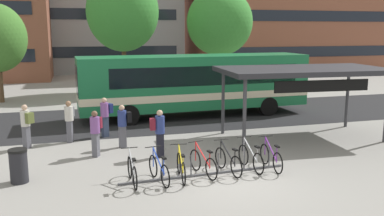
% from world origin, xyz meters
% --- Properties ---
extents(ground, '(200.00, 200.00, 0.00)m').
position_xyz_m(ground, '(0.00, 0.00, 0.00)').
color(ground, gray).
extents(bus_lane_asphalt, '(80.00, 7.20, 0.01)m').
position_xyz_m(bus_lane_asphalt, '(0.00, 9.54, 0.00)').
color(bus_lane_asphalt, '#232326').
rests_on(bus_lane_asphalt, ground).
extents(city_bus, '(12.10, 2.96, 3.20)m').
position_xyz_m(city_bus, '(1.58, 9.54, 1.78)').
color(city_bus, '#196B3D').
rests_on(city_bus, ground).
extents(bike_rack, '(5.46, 0.36, 0.70)m').
position_xyz_m(bike_rack, '(-0.67, 0.60, 0.10)').
color(bike_rack, '#47474C').
rests_on(bike_rack, ground).
extents(parked_bicycle_silver_0, '(0.52, 1.72, 0.99)m').
position_xyz_m(parked_bicycle_silver_0, '(-2.96, 0.48, 0.38)').
color(parked_bicycle_silver_0, black).
rests_on(parked_bicycle_silver_0, ground).
extents(parked_bicycle_blue_1, '(0.52, 1.71, 0.99)m').
position_xyz_m(parked_bicycle_blue_1, '(-2.17, 0.40, 0.38)').
color(parked_bicycle_blue_1, black).
rests_on(parked_bicycle_blue_1, ground).
extents(parked_bicycle_yellow_2, '(0.52, 1.72, 0.99)m').
position_xyz_m(parked_bicycle_yellow_2, '(-1.48, 0.45, 0.38)').
color(parked_bicycle_yellow_2, black).
rests_on(parked_bicycle_yellow_2, ground).
extents(parked_bicycle_red_3, '(0.56, 1.69, 0.99)m').
position_xyz_m(parked_bicycle_red_3, '(-0.72, 0.63, 0.38)').
color(parked_bicycle_red_3, black).
rests_on(parked_bicycle_red_3, ground).
extents(parked_bicycle_black_4, '(0.52, 1.71, 0.99)m').
position_xyz_m(parked_bicycle_black_4, '(0.12, 0.62, 0.38)').
color(parked_bicycle_black_4, black).
rests_on(parked_bicycle_black_4, ground).
extents(parked_bicycle_silver_5, '(0.52, 1.72, 0.99)m').
position_xyz_m(parked_bicycle_silver_5, '(0.94, 0.72, 0.38)').
color(parked_bicycle_silver_5, black).
rests_on(parked_bicycle_silver_5, ground).
extents(parked_bicycle_purple_6, '(0.52, 1.72, 0.99)m').
position_xyz_m(parked_bicycle_purple_6, '(1.61, 0.61, 0.38)').
color(parked_bicycle_purple_6, black).
rests_on(parked_bicycle_purple_6, ground).
extents(transit_shelter, '(7.06, 3.99, 2.96)m').
position_xyz_m(transit_shelter, '(4.66, 3.91, 2.79)').
color(transit_shelter, '#38383D').
rests_on(transit_shelter, ground).
extents(commuter_maroon_pack_0, '(0.54, 0.36, 1.73)m').
position_xyz_m(commuter_maroon_pack_0, '(-1.67, 2.86, 1.00)').
color(commuter_maroon_pack_0, black).
rests_on(commuter_maroon_pack_0, ground).
extents(commuter_navy_pack_1, '(0.61, 0.52, 1.70)m').
position_xyz_m(commuter_navy_pack_1, '(-3.28, 6.36, 0.98)').
color(commuter_navy_pack_1, '#2D3851').
rests_on(commuter_navy_pack_1, ground).
extents(commuter_grey_pack_2, '(0.43, 0.58, 1.71)m').
position_xyz_m(commuter_grey_pack_2, '(-4.74, 5.89, 0.99)').
color(commuter_grey_pack_2, '#565660').
rests_on(commuter_grey_pack_2, ground).
extents(commuter_black_pack_3, '(0.56, 0.39, 1.67)m').
position_xyz_m(commuter_black_pack_3, '(-2.74, 4.53, 0.96)').
color(commuter_black_pack_3, '#565660').
rests_on(commuter_black_pack_3, ground).
extents(commuter_olive_pack_4, '(0.58, 0.59, 1.72)m').
position_xyz_m(commuter_olive_pack_4, '(-6.33, 5.38, 0.99)').
color(commuter_olive_pack_4, '#565660').
rests_on(commuter_olive_pack_4, ground).
extents(commuter_maroon_pack_5, '(0.51, 0.60, 1.68)m').
position_xyz_m(commuter_maroon_pack_5, '(-3.83, 3.60, 0.97)').
color(commuter_maroon_pack_5, '#565660').
rests_on(commuter_maroon_pack_5, ground).
extents(trash_bin, '(0.55, 0.55, 1.03)m').
position_xyz_m(trash_bin, '(-6.20, 1.55, 0.52)').
color(trash_bin, '#232328').
rests_on(trash_bin, ground).
extents(street_tree_0, '(4.97, 4.97, 7.62)m').
position_xyz_m(street_tree_0, '(6.30, 18.86, 5.08)').
color(street_tree_0, brown).
rests_on(street_tree_0, ground).
extents(street_tree_1, '(5.08, 5.08, 8.57)m').
position_xyz_m(street_tree_1, '(-0.94, 18.92, 5.76)').
color(street_tree_1, brown).
rests_on(street_tree_1, ground).
extents(building_centre_block, '(15.53, 13.64, 11.39)m').
position_xyz_m(building_centre_block, '(-0.52, 39.38, 5.69)').
color(building_centre_block, gray).
rests_on(building_centre_block, ground).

